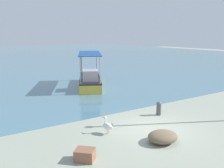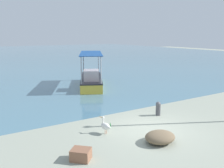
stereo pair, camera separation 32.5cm
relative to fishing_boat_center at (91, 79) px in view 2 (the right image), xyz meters
name	(u,v)px [view 2 (the right image)]	position (x,y,z in m)	size (l,w,h in m)	color
ground	(152,129)	(-2.08, -10.59, -0.66)	(120.00, 120.00, 0.00)	#969C8A
harbor_water	(1,56)	(-2.08, 37.41, -0.66)	(110.00, 90.00, 0.00)	slate
fishing_boat_center	(91,79)	(0.00, 0.00, 0.00)	(4.54, 6.62, 2.95)	gold
pelican	(105,126)	(-4.33, -9.90, -0.29)	(0.39, 0.80, 0.80)	#E0997A
mooring_bollard	(158,108)	(-0.41, -9.17, -0.24)	(0.29, 0.29, 0.80)	#47474C
net_pile	(160,137)	(-2.84, -11.98, -0.41)	(1.36, 1.16, 0.49)	brown
cargo_crate	(81,154)	(-6.36, -11.58, -0.45)	(0.70, 0.58, 0.43)	brown
glass_bottle	(110,126)	(-3.76, -9.40, -0.55)	(0.07, 0.07, 0.27)	#3F7F4C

